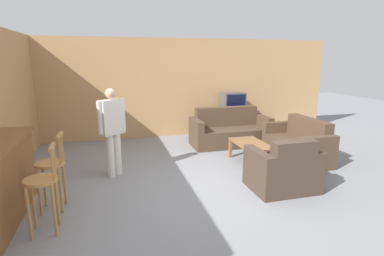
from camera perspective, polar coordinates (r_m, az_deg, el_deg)
ground_plane at (r=4.91m, az=4.04°, el=-11.85°), size 24.00×24.00×0.00m
wall_back at (r=8.09m, az=-4.56°, el=7.53°), size 9.40×0.08×2.60m
bar_chair_near at (r=4.01m, az=-26.57°, el=-10.02°), size 0.40×0.40×1.09m
bar_chair_mid at (r=4.55m, az=-25.19°, el=-7.22°), size 0.40×0.40×1.09m
couch_far at (r=7.41m, az=7.17°, el=-0.71°), size 1.90×0.83×0.90m
armchair_near at (r=5.04m, az=17.03°, el=-7.79°), size 1.01×0.79×0.88m
loveseat_right at (r=6.66m, az=19.57°, el=-2.98°), size 0.76×1.55×0.86m
coffee_table at (r=6.13m, az=11.16°, el=-3.38°), size 0.57×1.01×0.43m
tv_unit at (r=8.33m, az=7.69°, el=0.82°), size 1.24×0.55×0.65m
tv at (r=8.23m, az=7.83°, el=4.86°), size 0.59×0.43×0.54m
person_by_window at (r=5.43m, az=-14.92°, el=0.06°), size 0.47×0.40×1.58m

